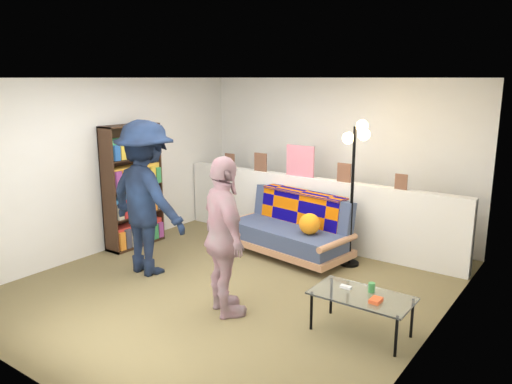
# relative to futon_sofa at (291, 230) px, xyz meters

# --- Properties ---
(ground) EXTENTS (5.00, 5.00, 0.00)m
(ground) POSITION_rel_futon_sofa_xyz_m (0.01, -1.25, -0.35)
(ground) COLOR brown
(ground) RESTS_ON ground
(room_shell) EXTENTS (4.60, 5.05, 2.45)m
(room_shell) POSITION_rel_futon_sofa_xyz_m (0.01, -0.78, 1.32)
(room_shell) COLOR silver
(room_shell) RESTS_ON ground
(half_wall_ledge) EXTENTS (4.45, 0.15, 1.00)m
(half_wall_ledge) POSITION_rel_futon_sofa_xyz_m (0.01, 0.55, 0.15)
(half_wall_ledge) COLOR silver
(half_wall_ledge) RESTS_ON ground
(ledge_decor) EXTENTS (2.97, 0.02, 0.45)m
(ledge_decor) POSITION_rel_futon_sofa_xyz_m (-0.22, 0.53, 0.83)
(ledge_decor) COLOR brown
(ledge_decor) RESTS_ON half_wall_ledge
(futon_sofa) EXTENTS (1.85, 1.08, 0.75)m
(futon_sofa) POSITION_rel_futon_sofa_xyz_m (0.00, 0.00, 0.00)
(futon_sofa) COLOR #B37B57
(futon_sofa) RESTS_ON ground
(bookshelf) EXTENTS (0.29, 0.88, 1.76)m
(bookshelf) POSITION_rel_futon_sofa_xyz_m (-2.07, -0.98, 0.47)
(bookshelf) COLOR black
(bookshelf) RESTS_ON ground
(coffee_table) EXTENTS (0.94, 0.52, 0.49)m
(coffee_table) POSITION_rel_futon_sofa_xyz_m (1.71, -1.49, 0.02)
(coffee_table) COLOR black
(coffee_table) RESTS_ON ground
(floor_lamp) EXTENTS (0.41, 0.34, 1.89)m
(floor_lamp) POSITION_rel_futon_sofa_xyz_m (0.85, 0.15, 0.99)
(floor_lamp) COLOR black
(floor_lamp) RESTS_ON ground
(person_left) EXTENTS (1.29, 0.81, 1.91)m
(person_left) POSITION_rel_futon_sofa_xyz_m (-1.13, -1.58, 0.60)
(person_left) COLOR black
(person_left) RESTS_ON ground
(person_right) EXTENTS (1.03, 0.87, 1.66)m
(person_right) POSITION_rel_futon_sofa_xyz_m (0.38, -1.91, 0.48)
(person_right) COLOR pink
(person_right) RESTS_ON ground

